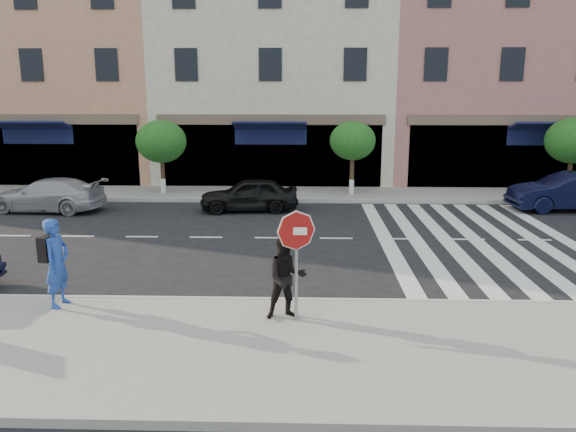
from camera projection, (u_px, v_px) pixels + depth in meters
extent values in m
plane|color=black|center=(261.00, 281.00, 13.31)|extent=(120.00, 120.00, 0.00)
cube|color=gray|center=(244.00, 350.00, 9.63)|extent=(60.00, 4.50, 0.15)
cube|color=gray|center=(281.00, 194.00, 24.01)|extent=(60.00, 3.00, 0.15)
cube|color=tan|center=(71.00, 38.00, 28.66)|extent=(10.00, 9.00, 14.00)
cube|color=beige|center=(276.00, 68.00, 28.68)|extent=(11.00, 9.00, 11.00)
cube|color=#B5706B|center=(514.00, 48.00, 28.10)|extent=(13.00, 9.00, 13.00)
cylinder|color=#473323|center=(163.00, 174.00, 23.77)|extent=(0.18, 0.18, 1.60)
cylinder|color=silver|center=(163.00, 186.00, 23.88)|extent=(0.20, 0.20, 0.60)
ellipsoid|color=#164D19|center=(161.00, 141.00, 23.47)|extent=(2.10, 2.10, 1.79)
cylinder|color=#473323|center=(352.00, 174.00, 23.52)|extent=(0.18, 0.18, 1.71)
cylinder|color=silver|center=(351.00, 187.00, 23.65)|extent=(0.20, 0.20, 0.60)
ellipsoid|color=#164D19|center=(353.00, 141.00, 23.22)|extent=(1.90, 1.90, 1.62)
cylinder|color=#473323|center=(569.00, 175.00, 23.26)|extent=(0.18, 0.18, 1.65)
cylinder|color=silver|center=(568.00, 188.00, 23.38)|extent=(0.20, 0.20, 0.60)
ellipsoid|color=#164D19|center=(573.00, 141.00, 22.95)|extent=(2.20, 2.20, 1.87)
cylinder|color=gray|center=(296.00, 271.00, 10.50)|extent=(0.06, 0.06, 1.94)
cylinder|color=white|center=(296.00, 230.00, 10.31)|extent=(0.76, 0.02, 0.76)
cylinder|color=#9E1411|center=(296.00, 231.00, 10.29)|extent=(0.71, 0.03, 0.71)
cube|color=white|center=(296.00, 231.00, 10.26)|extent=(0.40, 0.02, 0.14)
imported|color=#204095|center=(57.00, 263.00, 11.24)|extent=(0.53, 0.72, 1.81)
imported|color=black|center=(286.00, 278.00, 10.64)|extent=(0.91, 0.78, 1.61)
imported|color=#A2A1A7|center=(47.00, 195.00, 20.86)|extent=(4.38, 2.12, 1.23)
imported|color=black|center=(249.00, 195.00, 20.91)|extent=(3.76, 1.82, 1.24)
imported|color=black|center=(568.00, 192.00, 20.95)|extent=(4.35, 1.70, 1.41)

